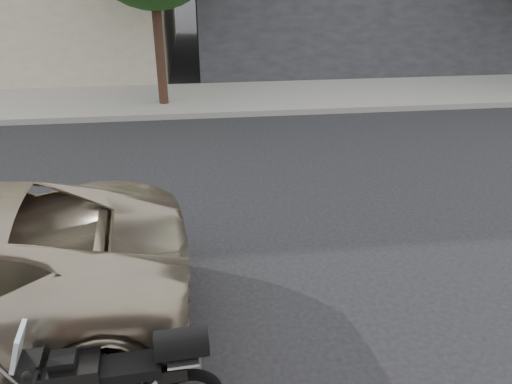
{
  "coord_description": "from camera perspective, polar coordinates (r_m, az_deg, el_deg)",
  "views": [
    {
      "loc": [
        1.1,
        7.03,
        3.85
      ],
      "look_at": [
        0.4,
        1.09,
        0.9
      ],
      "focal_mm": 35.0,
      "sensor_mm": 36.0,
      "label": 1
    }
  ],
  "objects": [
    {
      "name": "motorcycle",
      "position": [
        4.64,
        -15.16,
        -20.42
      ],
      "size": [
        2.0,
        0.73,
        1.26
      ],
      "rotation": [
        0.0,
        0.0,
        0.07
      ],
      "color": "black",
      "rests_on": "ground"
    },
    {
      "name": "far_sidewalk",
      "position": [
        14.09,
        -2.07,
        10.68
      ],
      "size": [
        44.0,
        3.0,
        0.15
      ],
      "primitive_type": "cube",
      "color": "gray",
      "rests_on": "ground"
    },
    {
      "name": "ground",
      "position": [
        8.09,
        1.88,
        -2.2
      ],
      "size": [
        120.0,
        120.0,
        0.0
      ],
      "primitive_type": "plane",
      "color": "black",
      "rests_on": "ground"
    }
  ]
}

